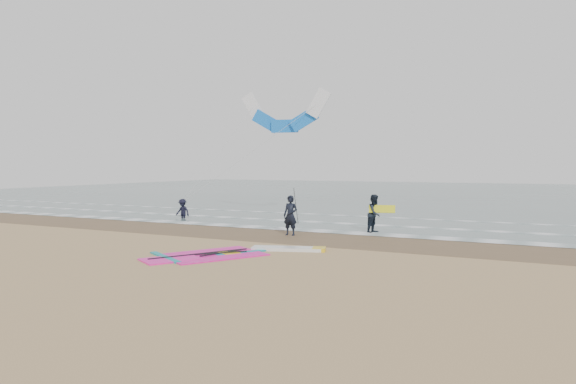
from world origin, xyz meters
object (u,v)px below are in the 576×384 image
at_px(person_walking, 375,214).
at_px(surf_kite, 284,116).
at_px(windsurf_rig, 234,253).
at_px(person_standing, 290,215).
at_px(person_wading, 183,206).

bearing_deg(person_walking, surf_kite, 70.51).
xyz_separation_m(windsurf_rig, surf_kite, (-4.91, 14.29, 6.74)).
relative_size(windsurf_rig, person_standing, 3.10).
bearing_deg(person_wading, surf_kite, 44.11).
distance_m(windsurf_rig, person_wading, 14.18).
height_order(person_standing, person_walking, person_standing).
bearing_deg(person_standing, windsurf_rig, -86.36).
bearing_deg(person_walking, person_wading, 100.29).
distance_m(windsurf_rig, person_walking, 9.15).
bearing_deg(person_walking, windsurf_rig, 176.40).
bearing_deg(surf_kite, windsurf_rig, -71.02).
relative_size(person_wading, surf_kite, 0.19).
height_order(windsurf_rig, person_standing, person_standing).
height_order(person_walking, surf_kite, surf_kite).
xyz_separation_m(windsurf_rig, person_wading, (-10.10, 9.91, 0.77)).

